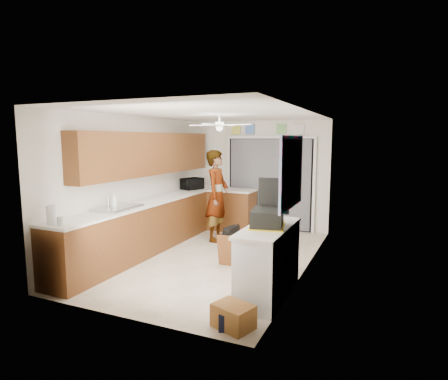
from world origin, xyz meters
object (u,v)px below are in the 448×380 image
(microwave, at_px, (192,184))
(suitcase, at_px, (267,218))
(cardboard_box, at_px, (233,316))
(man, at_px, (217,196))
(soap_bottle, at_px, (114,200))
(navy_crate, at_px, (233,319))
(dog, at_px, (232,234))
(paper_towel_roll, at_px, (51,215))

(microwave, height_order, suitcase, microwave)
(cardboard_box, height_order, man, man)
(soap_bottle, distance_m, navy_crate, 3.04)
(microwave, bearing_deg, navy_crate, -125.05)
(suitcase, bearing_deg, man, 116.98)
(microwave, distance_m, dog, 1.74)
(man, bearing_deg, soap_bottle, 151.46)
(cardboard_box, bearing_deg, microwave, 124.00)
(navy_crate, xyz_separation_m, dog, (-1.28, 3.04, 0.11))
(soap_bottle, height_order, dog, soap_bottle)
(cardboard_box, bearing_deg, navy_crate, 0.00)
(suitcase, xyz_separation_m, dog, (-1.35, 2.04, -0.85))
(soap_bottle, distance_m, dog, 2.43)
(paper_towel_roll, xyz_separation_m, suitcase, (2.69, 1.05, -0.02))
(navy_crate, bearing_deg, dog, 112.80)
(man, bearing_deg, navy_crate, -156.43)
(navy_crate, relative_size, dog, 0.60)
(navy_crate, relative_size, man, 0.17)
(suitcase, distance_m, cardboard_box, 1.36)
(cardboard_box, bearing_deg, soap_bottle, 155.23)
(microwave, xyz_separation_m, cardboard_box, (2.57, -3.82, -0.94))
(paper_towel_roll, height_order, navy_crate, paper_towel_roll)
(suitcase, bearing_deg, dog, 112.35)
(soap_bottle, relative_size, navy_crate, 0.87)
(paper_towel_roll, relative_size, man, 0.14)
(microwave, relative_size, navy_crate, 1.50)
(paper_towel_roll, distance_m, suitcase, 2.89)
(paper_towel_roll, bearing_deg, man, 74.05)
(suitcase, xyz_separation_m, man, (-1.75, 2.23, -0.12))
(soap_bottle, bearing_deg, man, 65.35)
(paper_towel_roll, relative_size, navy_crate, 0.84)
(suitcase, height_order, navy_crate, suitcase)
(microwave, distance_m, paper_towel_roll, 3.87)
(man, distance_m, dog, 0.85)
(microwave, distance_m, suitcase, 3.86)
(microwave, height_order, dog, microwave)
(suitcase, relative_size, dog, 1.01)
(dog, bearing_deg, man, 163.81)
(dog, bearing_deg, suitcase, -46.72)
(dog, bearing_deg, paper_towel_roll, -103.72)
(man, xyz_separation_m, dog, (0.40, -0.20, -0.72))
(man, bearing_deg, suitcase, -145.78)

